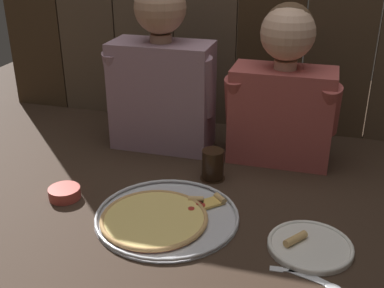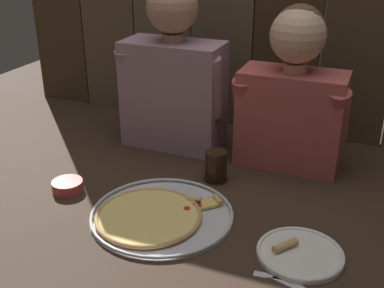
{
  "view_description": "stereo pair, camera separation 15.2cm",
  "coord_description": "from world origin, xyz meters",
  "px_view_note": "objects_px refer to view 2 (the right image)",
  "views": [
    {
      "loc": [
        0.36,
        -1.23,
        0.81
      ],
      "look_at": [
        -0.01,
        0.1,
        0.18
      ],
      "focal_mm": 44.86,
      "sensor_mm": 36.0,
      "label": 1
    },
    {
      "loc": [
        0.51,
        -1.18,
        0.81
      ],
      "look_at": [
        -0.01,
        0.1,
        0.18
      ],
      "focal_mm": 44.86,
      "sensor_mm": 36.0,
      "label": 2
    }
  ],
  "objects_px": {
    "pizza_tray": "(157,215)",
    "drinking_glass": "(216,166)",
    "dipping_bowl": "(67,185)",
    "diner_left": "(173,71)",
    "dinner_plate": "(300,253)",
    "diner_right": "(293,93)"
  },
  "relations": [
    {
      "from": "dinner_plate",
      "to": "dipping_bowl",
      "type": "bearing_deg",
      "value": 175.88
    },
    {
      "from": "drinking_glass",
      "to": "diner_right",
      "type": "height_order",
      "value": "diner_right"
    },
    {
      "from": "diner_left",
      "to": "dipping_bowl",
      "type": "bearing_deg",
      "value": -109.9
    },
    {
      "from": "pizza_tray",
      "to": "dipping_bowl",
      "type": "xyz_separation_m",
      "value": [
        -0.35,
        0.03,
        0.01
      ]
    },
    {
      "from": "dinner_plate",
      "to": "diner_right",
      "type": "relative_size",
      "value": 0.41
    },
    {
      "from": "pizza_tray",
      "to": "drinking_glass",
      "type": "xyz_separation_m",
      "value": [
        0.09,
        0.29,
        0.04
      ]
    },
    {
      "from": "pizza_tray",
      "to": "dinner_plate",
      "type": "bearing_deg",
      "value": -3.11
    },
    {
      "from": "dipping_bowl",
      "to": "diner_left",
      "type": "distance_m",
      "value": 0.59
    },
    {
      "from": "dipping_bowl",
      "to": "diner_right",
      "type": "height_order",
      "value": "diner_right"
    },
    {
      "from": "dinner_plate",
      "to": "diner_right",
      "type": "height_order",
      "value": "diner_right"
    },
    {
      "from": "pizza_tray",
      "to": "dipping_bowl",
      "type": "distance_m",
      "value": 0.35
    },
    {
      "from": "drinking_glass",
      "to": "diner_right",
      "type": "xyz_separation_m",
      "value": [
        0.2,
        0.22,
        0.22
      ]
    },
    {
      "from": "pizza_tray",
      "to": "drinking_glass",
      "type": "distance_m",
      "value": 0.31
    },
    {
      "from": "dipping_bowl",
      "to": "diner_left",
      "type": "relative_size",
      "value": 0.16
    },
    {
      "from": "pizza_tray",
      "to": "diner_left",
      "type": "bearing_deg",
      "value": 108.54
    },
    {
      "from": "drinking_glass",
      "to": "dinner_plate",
      "type": "bearing_deg",
      "value": -42.07
    },
    {
      "from": "drinking_glass",
      "to": "dipping_bowl",
      "type": "bearing_deg",
      "value": -148.87
    },
    {
      "from": "dipping_bowl",
      "to": "dinner_plate",
      "type": "bearing_deg",
      "value": -4.12
    },
    {
      "from": "pizza_tray",
      "to": "drinking_glass",
      "type": "height_order",
      "value": "drinking_glass"
    },
    {
      "from": "dinner_plate",
      "to": "pizza_tray",
      "type": "bearing_deg",
      "value": 176.89
    },
    {
      "from": "dinner_plate",
      "to": "drinking_glass",
      "type": "xyz_separation_m",
      "value": [
        -0.35,
        0.32,
        0.04
      ]
    },
    {
      "from": "pizza_tray",
      "to": "drinking_glass",
      "type": "bearing_deg",
      "value": 73.91
    }
  ]
}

